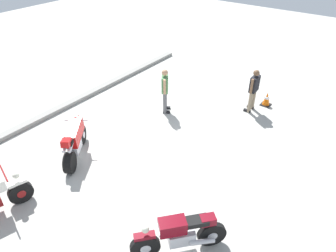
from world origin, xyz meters
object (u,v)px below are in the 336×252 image
person_in_green_shirt (165,88)px  traffic_cone (267,99)px  person_in_black_shirt (254,88)px  motorcycle_maroon_cruiser (180,234)px  motorcycle_red_sportbike (74,140)px

person_in_green_shirt → traffic_cone: (2.64, -2.86, -0.67)m
traffic_cone → person_in_black_shirt: bearing=156.0°
person_in_green_shirt → traffic_cone: person_in_green_shirt is taller
motorcycle_maroon_cruiser → person_in_green_shirt: size_ratio=1.00×
person_in_green_shirt → traffic_cone: bearing=8.2°
motorcycle_maroon_cruiser → person_in_green_shirt: 5.88m
motorcycle_red_sportbike → person_in_black_shirt: 6.42m
motorcycle_maroon_cruiser → motorcycle_red_sportbike: 4.40m
motorcycle_maroon_cruiser → person_in_green_shirt: person_in_green_shirt is taller
person_in_black_shirt → person_in_green_shirt: size_ratio=0.98×
motorcycle_maroon_cruiser → person_in_green_shirt: bearing=-98.7°
person_in_black_shirt → traffic_cone: person_in_black_shirt is taller
person_in_black_shirt → person_in_green_shirt: person_in_green_shirt is taller
motorcycle_red_sportbike → person_in_green_shirt: person_in_green_shirt is taller
motorcycle_maroon_cruiser → person_in_black_shirt: person_in_black_shirt is taller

